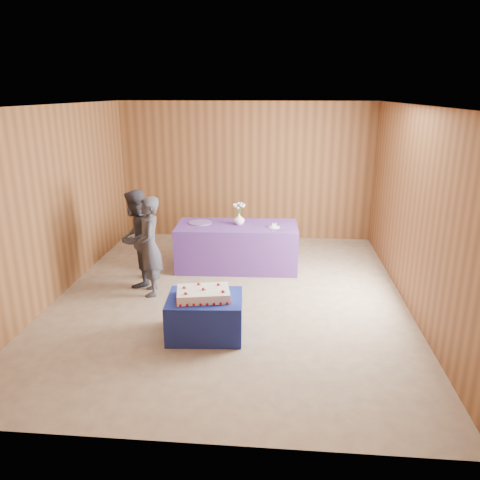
# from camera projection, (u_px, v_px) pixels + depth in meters

# --- Properties ---
(ground) EXTENTS (6.00, 6.00, 0.00)m
(ground) POSITION_uv_depth(u_px,v_px,m) (230.00, 297.00, 6.84)
(ground) COLOR tan
(ground) RESTS_ON ground
(room_shell) EXTENTS (5.04, 6.04, 2.72)m
(room_shell) POSITION_uv_depth(u_px,v_px,m) (229.00, 174.00, 6.30)
(room_shell) COLOR brown
(room_shell) RESTS_ON ground
(cake_table) EXTENTS (0.95, 0.76, 0.50)m
(cake_table) POSITION_uv_depth(u_px,v_px,m) (205.00, 316.00, 5.71)
(cake_table) COLOR navy
(cake_table) RESTS_ON ground
(serving_table) EXTENTS (2.03, 0.97, 0.75)m
(serving_table) POSITION_uv_depth(u_px,v_px,m) (237.00, 246.00, 7.88)
(serving_table) COLOR #4D3289
(serving_table) RESTS_ON ground
(sheet_cake) EXTENTS (0.72, 0.56, 0.15)m
(sheet_cake) POSITION_uv_depth(u_px,v_px,m) (203.00, 294.00, 5.60)
(sheet_cake) COLOR white
(sheet_cake) RESTS_ON cake_table
(vase) EXTENTS (0.23, 0.23, 0.19)m
(vase) POSITION_uv_depth(u_px,v_px,m) (239.00, 219.00, 7.77)
(vase) COLOR white
(vase) RESTS_ON serving_table
(flower_spray) EXTENTS (0.21, 0.21, 0.16)m
(flower_spray) POSITION_uv_depth(u_px,v_px,m) (239.00, 206.00, 7.70)
(flower_spray) COLOR #315F26
(flower_spray) RESTS_ON vase
(platter) EXTENTS (0.51, 0.51, 0.02)m
(platter) POSITION_uv_depth(u_px,v_px,m) (200.00, 223.00, 7.87)
(platter) COLOR #6A52A5
(platter) RESTS_ON serving_table
(plate) EXTENTS (0.24, 0.24, 0.01)m
(plate) POSITION_uv_depth(u_px,v_px,m) (274.00, 227.00, 7.62)
(plate) COLOR white
(plate) RESTS_ON serving_table
(cake_slice) EXTENTS (0.07, 0.06, 0.08)m
(cake_slice) POSITION_uv_depth(u_px,v_px,m) (274.00, 225.00, 7.61)
(cake_slice) COLOR white
(cake_slice) RESTS_ON plate
(knife) EXTENTS (0.26, 0.09, 0.00)m
(knife) POSITION_uv_depth(u_px,v_px,m) (280.00, 231.00, 7.42)
(knife) COLOR silver
(knife) RESTS_ON serving_table
(guest_left) EXTENTS (0.49, 0.61, 1.47)m
(guest_left) POSITION_uv_depth(u_px,v_px,m) (150.00, 246.00, 6.74)
(guest_left) COLOR #33343D
(guest_left) RESTS_ON ground
(guest_right) EXTENTS (0.61, 0.76, 1.49)m
(guest_right) POSITION_uv_depth(u_px,v_px,m) (136.00, 238.00, 7.08)
(guest_right) COLOR #353640
(guest_right) RESTS_ON ground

